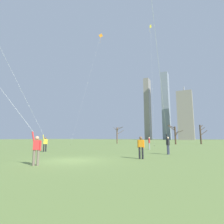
% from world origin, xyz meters
% --- Properties ---
extents(ground_plane, '(400.00, 400.00, 0.00)m').
position_xyz_m(ground_plane, '(0.00, 0.00, 0.00)').
color(ground_plane, olive).
extents(kite_flyer_midfield_center_purple, '(1.75, 15.93, 18.03)m').
position_xyz_m(kite_flyer_midfield_center_purple, '(5.30, 5.10, 3.62)').
color(kite_flyer_midfield_center_purple, '#33384C').
rests_on(kite_flyer_midfield_center_purple, ground).
extents(kite_flyer_foreground_left_green, '(9.09, 2.34, 11.20)m').
position_xyz_m(kite_flyer_foreground_left_green, '(-1.43, -2.95, 2.21)').
color(kite_flyer_foreground_left_green, '#726656').
rests_on(kite_flyer_foreground_left_green, ground).
extents(kite_flyer_foreground_right_teal, '(5.28, 9.89, 21.22)m').
position_xyz_m(kite_flyer_foreground_right_teal, '(-8.42, 3.48, 3.68)').
color(kite_flyer_foreground_right_teal, black).
rests_on(kite_flyer_foreground_right_teal, ground).
extents(bystander_strolling_midfield, '(0.51, 0.25, 1.62)m').
position_xyz_m(bystander_strolling_midfield, '(3.91, 2.97, 0.90)').
color(bystander_strolling_midfield, black).
rests_on(bystander_strolling_midfield, ground).
extents(bystander_watching_nearby, '(0.26, 0.50, 1.62)m').
position_xyz_m(bystander_watching_nearby, '(1.68, 13.56, 0.90)').
color(bystander_watching_nearby, gray).
rests_on(bystander_watching_nearby, ground).
extents(distant_kite_low_near_trees_yellow, '(1.37, 5.47, 28.66)m').
position_xyz_m(distant_kite_low_near_trees_yellow, '(-1.33, 28.93, 24.97)').
color(distant_kite_low_near_trees_yellow, yellow).
rests_on(distant_kite_low_near_trees_yellow, ground).
extents(distant_kite_drifting_left_orange, '(3.62, 7.56, 29.14)m').
position_xyz_m(distant_kite_drifting_left_orange, '(-14.71, 27.34, 26.10)').
color(distant_kite_drifting_left_orange, orange).
rests_on(distant_kite_drifting_left_orange, ground).
extents(bare_tree_right_of_center, '(3.11, 2.22, 4.59)m').
position_xyz_m(bare_tree_right_of_center, '(-12.76, 34.50, 2.50)').
color(bare_tree_right_of_center, brown).
rests_on(bare_tree_right_of_center, ground).
extents(bare_tree_left_of_center, '(3.51, 1.32, 4.73)m').
position_xyz_m(bare_tree_left_of_center, '(2.16, 35.26, 2.40)').
color(bare_tree_left_of_center, '#4C3828').
rests_on(bare_tree_left_of_center, ground).
extents(bare_tree_leftmost, '(1.75, 0.89, 4.71)m').
position_xyz_m(bare_tree_leftmost, '(7.69, 39.01, 2.48)').
color(bare_tree_leftmost, '#423326').
rests_on(bare_tree_leftmost, ground).
extents(skyline_mid_tower_left, '(5.06, 9.14, 60.16)m').
position_xyz_m(skyline_mid_tower_left, '(-38.20, 159.58, 30.08)').
color(skyline_mid_tower_left, gray).
rests_on(skyline_mid_tower_left, ground).
extents(skyline_tall_tower, '(6.11, 8.66, 60.61)m').
position_xyz_m(skyline_tall_tower, '(-19.41, 151.94, 30.31)').
color(skyline_tall_tower, gray).
rests_on(skyline_tall_tower, ground).
extents(skyline_short_annex, '(11.26, 10.59, 41.74)m').
position_xyz_m(skyline_short_annex, '(-2.55, 137.51, 18.82)').
color(skyline_short_annex, gray).
rests_on(skyline_short_annex, ground).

